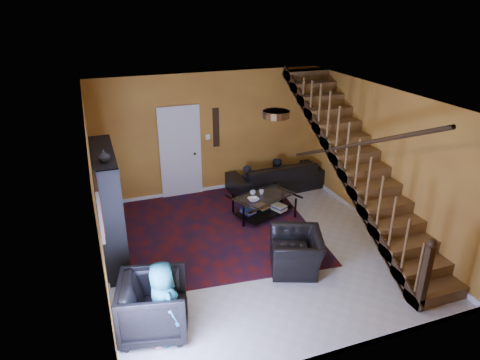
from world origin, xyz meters
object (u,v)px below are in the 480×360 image
Objects in this scene: bookshelf at (110,208)px; armchair_left at (154,306)px; armchair_right at (296,251)px; sofa at (276,176)px; coffee_table at (264,204)px.

bookshelf is 2.19m from armchair_left.
armchair_left reaches higher than armchair_right.
sofa is at bearing 23.53° from bookshelf.
sofa is at bearing 55.24° from coffee_table.
coffee_table is at bearing -165.51° from armchair_right.
bookshelf is 1.43× the size of coffee_table.
sofa is 1.43m from coffee_table.
bookshelf reaches higher than armchair_left.
coffee_table is at bearing 9.61° from bookshelf.
armchair_right is at bearing -25.80° from bookshelf.
armchair_left is 3.78m from coffee_table.
armchair_left reaches higher than coffee_table.
armchair_left is at bearing -80.34° from bookshelf.
bookshelf is at bearing -95.06° from armchair_right.
bookshelf reaches higher than coffee_table.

